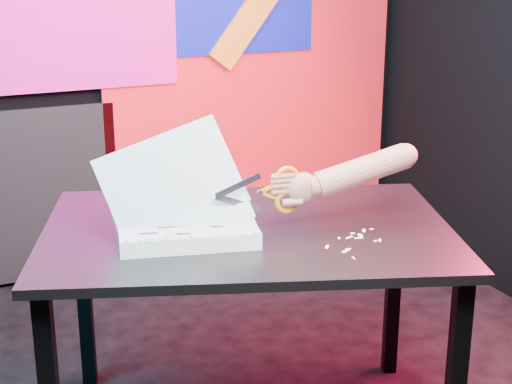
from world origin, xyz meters
name	(u,v)px	position (x,y,z in m)	size (l,w,h in m)	color
room	(256,30)	(0.00, 0.00, 1.35)	(3.01, 3.01, 2.71)	black
backdrop	(144,83)	(0.06, 1.46, 0.96)	(2.88, 0.05, 2.08)	red
work_table	(248,251)	(-0.08, -0.11, 0.67)	(1.50, 1.24, 0.75)	black
printout_stack	(186,226)	(-0.28, -0.11, 0.78)	(0.49, 0.39, 0.38)	beige
scissors	(281,190)	(0.00, -0.18, 0.88)	(0.27, 0.04, 0.15)	silver
hand_forearm	(352,173)	(0.24, -0.21, 0.92)	(0.47, 0.12, 0.17)	#A66650
paper_clippings	(354,240)	(0.17, -0.35, 0.75)	(0.22, 0.20, 0.00)	white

